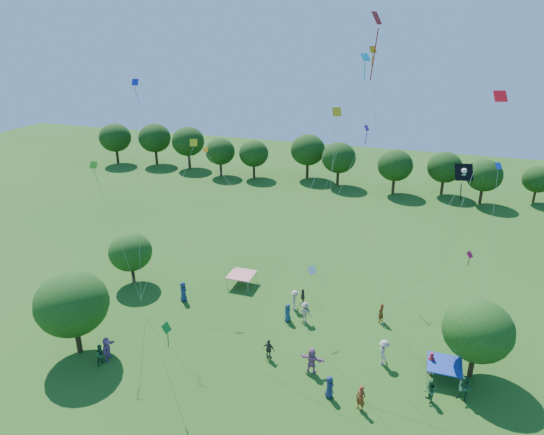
{
  "coord_description": "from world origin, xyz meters",
  "views": [
    {
      "loc": [
        8.53,
        -11.51,
        21.76
      ],
      "look_at": [
        0.0,
        14.0,
        11.0
      ],
      "focal_mm": 32.0,
      "sensor_mm": 36.0,
      "label": 1
    }
  ],
  "objects_px": {
    "near_tree_west": "(72,304)",
    "tent_blue": "(445,364)",
    "tent_red_stripe": "(241,275)",
    "pirate_kite": "(461,178)",
    "near_tree_north": "(130,252)",
    "red_high_kite": "(354,81)",
    "near_tree_east": "(478,330)"
  },
  "relations": [
    {
      "from": "tent_red_stripe",
      "to": "near_tree_north",
      "type": "bearing_deg",
      "value": -164.38
    },
    {
      "from": "near_tree_north",
      "to": "red_high_kite",
      "type": "xyz_separation_m",
      "value": [
        19.33,
        -3.02,
        15.56
      ]
    },
    {
      "from": "near_tree_north",
      "to": "red_high_kite",
      "type": "distance_m",
      "value": 25.0
    },
    {
      "from": "tent_blue",
      "to": "red_high_kite",
      "type": "relative_size",
      "value": 0.1
    },
    {
      "from": "near_tree_north",
      "to": "near_tree_east",
      "type": "relative_size",
      "value": 0.85
    },
    {
      "from": "near_tree_west",
      "to": "near_tree_east",
      "type": "bearing_deg",
      "value": 13.06
    },
    {
      "from": "tent_red_stripe",
      "to": "red_high_kite",
      "type": "distance_m",
      "value": 20.94
    },
    {
      "from": "tent_blue",
      "to": "pirate_kite",
      "type": "bearing_deg",
      "value": 115.3
    },
    {
      "from": "pirate_kite",
      "to": "tent_blue",
      "type": "bearing_deg",
      "value": -64.7
    },
    {
      "from": "near_tree_north",
      "to": "near_tree_east",
      "type": "distance_m",
      "value": 28.6
    },
    {
      "from": "near_tree_west",
      "to": "pirate_kite",
      "type": "distance_m",
      "value": 26.56
    },
    {
      "from": "near_tree_east",
      "to": "tent_blue",
      "type": "xyz_separation_m",
      "value": [
        -1.7,
        -0.73,
        -2.54
      ]
    },
    {
      "from": "tent_red_stripe",
      "to": "red_high_kite",
      "type": "xyz_separation_m",
      "value": [
        9.88,
        -5.67,
        17.58
      ]
    },
    {
      "from": "near_tree_north",
      "to": "red_high_kite",
      "type": "height_order",
      "value": "red_high_kite"
    },
    {
      "from": "tent_red_stripe",
      "to": "tent_blue",
      "type": "height_order",
      "value": "same"
    },
    {
      "from": "near_tree_west",
      "to": "near_tree_north",
      "type": "relative_size",
      "value": 1.31
    },
    {
      "from": "tent_red_stripe",
      "to": "pirate_kite",
      "type": "relative_size",
      "value": 0.17
    },
    {
      "from": "pirate_kite",
      "to": "tent_red_stripe",
      "type": "bearing_deg",
      "value": 160.73
    },
    {
      "from": "tent_red_stripe",
      "to": "red_high_kite",
      "type": "relative_size",
      "value": 0.1
    },
    {
      "from": "near_tree_west",
      "to": "near_tree_east",
      "type": "relative_size",
      "value": 1.12
    },
    {
      "from": "near_tree_west",
      "to": "tent_red_stripe",
      "type": "xyz_separation_m",
      "value": [
        7.4,
        12.51,
        -2.95
      ]
    },
    {
      "from": "near_tree_west",
      "to": "tent_red_stripe",
      "type": "bearing_deg",
      "value": 59.39
    },
    {
      "from": "tent_red_stripe",
      "to": "red_high_kite",
      "type": "height_order",
      "value": "red_high_kite"
    },
    {
      "from": "near_tree_east",
      "to": "tent_blue",
      "type": "height_order",
      "value": "near_tree_east"
    },
    {
      "from": "near_tree_west",
      "to": "tent_blue",
      "type": "xyz_separation_m",
      "value": [
        24.59,
        5.37,
        -2.95
      ]
    },
    {
      "from": "near_tree_east",
      "to": "tent_blue",
      "type": "bearing_deg",
      "value": -156.77
    },
    {
      "from": "near_tree_west",
      "to": "tent_blue",
      "type": "relative_size",
      "value": 2.83
    },
    {
      "from": "near_tree_east",
      "to": "pirate_kite",
      "type": "xyz_separation_m",
      "value": [
        -2.35,
        0.63,
        9.72
      ]
    },
    {
      "from": "near_tree_east",
      "to": "pirate_kite",
      "type": "distance_m",
      "value": 10.02
    },
    {
      "from": "near_tree_east",
      "to": "tent_blue",
      "type": "distance_m",
      "value": 3.15
    },
    {
      "from": "near_tree_west",
      "to": "pirate_kite",
      "type": "xyz_separation_m",
      "value": [
        23.95,
        6.73,
        9.32
      ]
    },
    {
      "from": "near_tree_west",
      "to": "pirate_kite",
      "type": "height_order",
      "value": "pirate_kite"
    }
  ]
}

